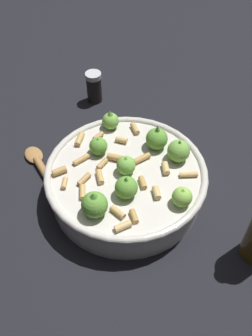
{
  "coord_description": "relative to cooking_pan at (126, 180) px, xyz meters",
  "views": [
    {
      "loc": [
        -0.43,
        0.09,
        0.57
      ],
      "look_at": [
        0.0,
        0.0,
        0.08
      ],
      "focal_mm": 39.5,
      "sensor_mm": 36.0,
      "label": 1
    }
  ],
  "objects": [
    {
      "name": "pepper_shaker",
      "position": [
        0.3,
        0.02,
        -0.0
      ],
      "size": [
        0.04,
        0.04,
        0.08
      ],
      "color": "black",
      "rests_on": "ground"
    },
    {
      "name": "wooden_spoon",
      "position": [
        0.06,
        0.15,
        -0.04
      ],
      "size": [
        0.23,
        0.1,
        0.02
      ],
      "color": "#9E703D",
      "rests_on": "ground"
    },
    {
      "name": "cooking_pan",
      "position": [
        0.0,
        0.0,
        0.0
      ],
      "size": [
        0.3,
        0.3,
        0.12
      ],
      "color": "beige",
      "rests_on": "ground"
    },
    {
      "name": "ground_plane",
      "position": [
        0.0,
        0.0,
        -0.04
      ],
      "size": [
        2.4,
        2.4,
        0.0
      ],
      "primitive_type": "plane",
      "color": "black"
    }
  ]
}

